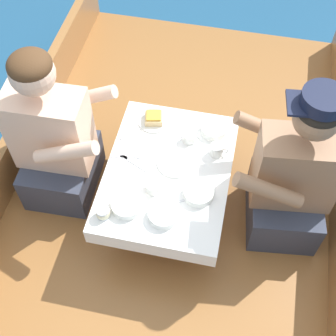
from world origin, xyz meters
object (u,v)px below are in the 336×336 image
Objects in this scene: sandwich at (154,118)px; tin_can at (103,212)px; person_starboard at (292,178)px; coffee_cup_starboard at (154,187)px; person_port at (55,141)px; coffee_cup_port at (189,137)px; coffee_cup_center at (217,150)px.

sandwich reaches higher than tin_can.
sandwich is (-0.76, 0.25, 0.00)m from person_starboard.
coffee_cup_starboard is (-0.66, -0.19, -0.00)m from person_starboard.
person_port is 8.77× the size of sandwich.
coffee_cup_port is 0.90× the size of coffee_cup_starboard.
person_port is 14.60× the size of tin_can.
person_port reaches higher than coffee_cup_center.
person_starboard reaches higher than coffee_cup_port.
tin_can is at bearing -134.70° from coffee_cup_center.
coffee_cup_center reaches higher than tin_can.
person_starboard is at bearing -17.97° from sandwich.
person_starboard reaches higher than coffee_cup_starboard.
tin_can reaches higher than coffee_cup_port.
sandwich is at bearing 80.65° from tin_can.
person_port is 0.99× the size of person_starboard.
person_port reaches higher than coffee_cup_port.
person_starboard is 0.69m from coffee_cup_starboard.
tin_can is (-0.47, -0.48, -0.01)m from coffee_cup_center.
person_starboard is 0.80m from sandwich.
coffee_cup_center reaches higher than sandwich.
person_port is at bearing -165.77° from coffee_cup_port.
tin_can reaches higher than coffee_cup_starboard.
coffee_cup_center is (-0.39, 0.10, 0.00)m from person_starboard.
person_port is 10.17× the size of coffee_cup_port.
person_starboard is at bearing -14.09° from coffee_cup_center.
person_starboard is 9.20× the size of coffee_cup_starboard.
coffee_cup_port is 0.17m from coffee_cup_center.
sandwich is 0.63m from tin_can.
person_starboard reaches higher than tin_can.
person_starboard is 0.57m from coffee_cup_port.
person_port is 9.16× the size of coffee_cup_starboard.
coffee_cup_port is at bearing 71.32° from coffee_cup_starboard.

